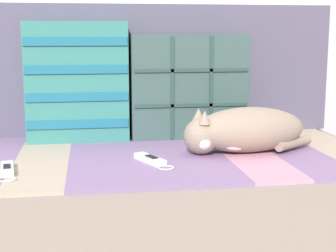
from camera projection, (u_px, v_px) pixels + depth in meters
couch at (121, 209)px, 1.76m from camera, size 1.78×0.90×0.39m
sofa_backrest at (113, 69)px, 2.05m from camera, size 1.75×0.14×0.51m
throw_pillow_quilted at (188, 86)px, 1.96m from camera, size 0.44×0.14×0.39m
throw_pillow_striped at (77, 82)px, 1.89m from camera, size 0.37×0.14×0.44m
sleeping_cat at (242, 131)px, 1.72m from camera, size 0.46×0.23×0.15m
game_remote_near at (7, 170)px, 1.47m from camera, size 0.07×0.19×0.02m
game_remote_far at (151, 160)px, 1.59m from camera, size 0.12×0.19×0.02m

